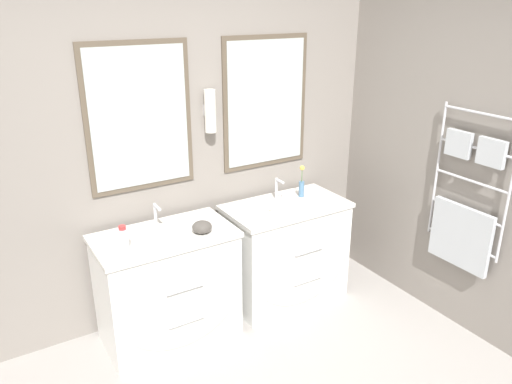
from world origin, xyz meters
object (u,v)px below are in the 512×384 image
at_px(vanity_right, 288,252).
at_px(toiletry_bottle, 123,239).
at_px(vanity_left, 170,287).
at_px(amenity_bowl, 202,227).
at_px(flower_vase, 302,185).

height_order(vanity_right, toiletry_bottle, toiletry_bottle).
height_order(vanity_left, toiletry_bottle, toiletry_bottle).
height_order(vanity_right, amenity_bowl, amenity_bowl).
height_order(vanity_right, flower_vase, flower_vase).
bearing_deg(vanity_right, flower_vase, 28.71).
distance_m(vanity_right, toiletry_bottle, 1.38).
height_order(vanity_left, flower_vase, flower_vase).
relative_size(toiletry_bottle, amenity_bowl, 1.23).
distance_m(vanity_left, toiletry_bottle, 0.56).
distance_m(toiletry_bottle, amenity_bowl, 0.53).
relative_size(vanity_right, toiletry_bottle, 5.64).
height_order(amenity_bowl, flower_vase, flower_vase).
bearing_deg(amenity_bowl, toiletry_bottle, 177.29).
bearing_deg(toiletry_bottle, flower_vase, 6.16).
distance_m(vanity_right, flower_vase, 0.54).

